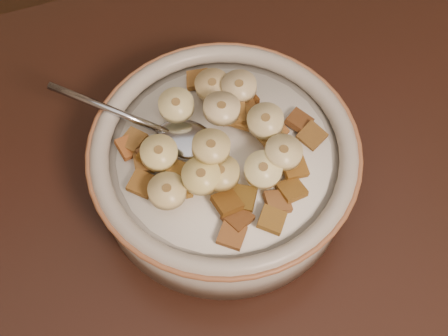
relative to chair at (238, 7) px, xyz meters
name	(u,v)px	position (x,y,z in m)	size (l,w,h in m)	color
chair	(238,7)	(0.00, 0.00, 0.00)	(0.41, 0.41, 0.93)	black
cereal_bowl	(224,170)	(-0.20, -0.46, 0.31)	(0.22, 0.22, 0.05)	#AB9F89
milk	(224,154)	(-0.20, -0.46, 0.34)	(0.19, 0.19, 0.00)	white
spoon	(185,139)	(-0.23, -0.44, 0.34)	(0.04, 0.05, 0.01)	#A7AFBC
cereal_square_0	(312,136)	(-0.12, -0.47, 0.34)	(0.02, 0.02, 0.01)	brown
cereal_square_1	(178,173)	(-0.24, -0.47, 0.35)	(0.02, 0.02, 0.01)	olive
cereal_square_2	(244,98)	(-0.16, -0.42, 0.35)	(0.02, 0.02, 0.01)	brown
cereal_square_3	(133,141)	(-0.27, -0.43, 0.35)	(0.02, 0.02, 0.01)	olive
cereal_square_4	(299,121)	(-0.13, -0.46, 0.34)	(0.02, 0.02, 0.01)	brown
cereal_square_5	(273,131)	(-0.15, -0.46, 0.35)	(0.02, 0.02, 0.01)	brown
cereal_square_6	(233,110)	(-0.18, -0.43, 0.36)	(0.02, 0.02, 0.01)	olive
cereal_square_7	(152,157)	(-0.26, -0.45, 0.35)	(0.02, 0.02, 0.01)	brown
cereal_square_8	(238,217)	(-0.21, -0.52, 0.35)	(0.02, 0.02, 0.01)	brown
cereal_square_9	(178,188)	(-0.25, -0.48, 0.35)	(0.02, 0.02, 0.01)	olive
cereal_square_10	(130,146)	(-0.27, -0.43, 0.35)	(0.02, 0.02, 0.01)	brown
cereal_square_11	(292,190)	(-0.16, -0.52, 0.35)	(0.02, 0.02, 0.01)	#95691B
cereal_square_12	(294,167)	(-0.15, -0.50, 0.35)	(0.02, 0.02, 0.01)	brown
cereal_square_13	(198,80)	(-0.19, -0.38, 0.34)	(0.02, 0.02, 0.01)	brown
cereal_square_14	(242,117)	(-0.17, -0.44, 0.36)	(0.02, 0.02, 0.01)	brown
cereal_square_15	(234,114)	(-0.18, -0.44, 0.36)	(0.02, 0.02, 0.01)	brown
cereal_square_16	(219,89)	(-0.18, -0.40, 0.35)	(0.02, 0.02, 0.01)	brown
cereal_square_17	(142,184)	(-0.27, -0.47, 0.35)	(0.02, 0.02, 0.01)	brown
cereal_square_18	(227,203)	(-0.21, -0.51, 0.35)	(0.02, 0.02, 0.01)	brown
cereal_square_19	(232,235)	(-0.22, -0.54, 0.35)	(0.02, 0.02, 0.01)	brown
cereal_square_20	(272,220)	(-0.19, -0.54, 0.35)	(0.02, 0.02, 0.01)	brown
cereal_square_21	(219,100)	(-0.19, -0.41, 0.35)	(0.02, 0.02, 0.01)	#995823
cereal_square_22	(244,108)	(-0.17, -0.43, 0.35)	(0.02, 0.02, 0.01)	brown
cereal_square_23	(268,133)	(-0.16, -0.46, 0.35)	(0.02, 0.02, 0.01)	olive
cereal_square_24	(278,202)	(-0.17, -0.52, 0.34)	(0.02, 0.02, 0.01)	brown
cereal_square_25	(146,161)	(-0.26, -0.45, 0.35)	(0.02, 0.02, 0.01)	brown
cereal_square_26	(224,171)	(-0.21, -0.49, 0.36)	(0.02, 0.02, 0.01)	#925919
cereal_square_27	(243,198)	(-0.20, -0.51, 0.35)	(0.02, 0.02, 0.01)	brown
cereal_square_28	(152,154)	(-0.26, -0.44, 0.35)	(0.02, 0.02, 0.01)	brown
banana_slice_0	(220,173)	(-0.21, -0.49, 0.37)	(0.03, 0.03, 0.01)	#DEBF77
banana_slice_1	(167,191)	(-0.26, -0.49, 0.36)	(0.03, 0.03, 0.01)	#D4C185
banana_slice_2	(211,147)	(-0.21, -0.47, 0.38)	(0.03, 0.03, 0.01)	#DED27B
banana_slice_3	(212,85)	(-0.19, -0.40, 0.36)	(0.03, 0.03, 0.01)	tan
banana_slice_4	(265,121)	(-0.16, -0.46, 0.37)	(0.03, 0.03, 0.01)	#CDBF85
banana_slice_5	(283,152)	(-0.16, -0.49, 0.37)	(0.03, 0.03, 0.01)	beige
banana_slice_6	(263,170)	(-0.18, -0.50, 0.36)	(0.03, 0.03, 0.01)	#F8EEA7
banana_slice_7	(159,153)	(-0.25, -0.45, 0.36)	(0.03, 0.03, 0.01)	beige
banana_slice_8	(201,176)	(-0.23, -0.49, 0.37)	(0.03, 0.03, 0.01)	#FDE67A
banana_slice_9	(176,105)	(-0.22, -0.41, 0.36)	(0.03, 0.03, 0.01)	beige
banana_slice_10	(239,87)	(-0.17, -0.41, 0.36)	(0.03, 0.03, 0.01)	#D0BB89
banana_slice_11	(222,108)	(-0.19, -0.44, 0.37)	(0.03, 0.03, 0.01)	beige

